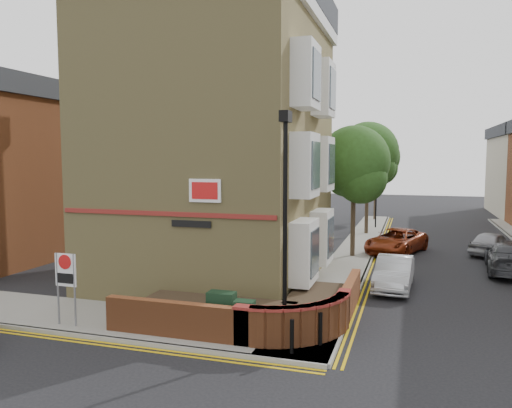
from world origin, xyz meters
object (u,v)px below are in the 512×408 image
(zone_sign, at_px, (66,276))
(silver_car_near, at_px, (394,273))
(lamppost, at_px, (285,226))
(utility_cabinet_large, at_px, (222,312))

(zone_sign, distance_m, silver_car_near, 12.14)
(lamppost, bearing_deg, silver_car_near, 69.24)
(utility_cabinet_large, height_order, zone_sign, zone_sign)
(silver_car_near, bearing_deg, utility_cabinet_large, -120.33)
(lamppost, relative_size, silver_car_near, 1.64)
(lamppost, xyz_separation_m, utility_cabinet_large, (-1.90, 0.10, -2.62))
(lamppost, bearing_deg, zone_sign, -173.93)
(lamppost, relative_size, utility_cabinet_large, 5.25)
(lamppost, height_order, silver_car_near, lamppost)
(silver_car_near, bearing_deg, zone_sign, -137.08)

